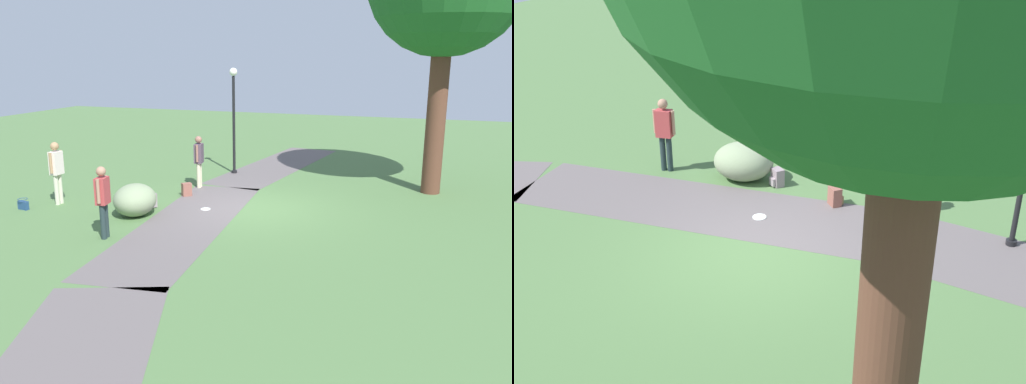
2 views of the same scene
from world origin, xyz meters
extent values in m
plane|color=#4B6E3E|center=(0.00, 0.00, 0.00)|extent=(48.00, 48.00, 0.00)
cube|color=#5E5656|center=(-6.03, -1.15, 0.00)|extent=(8.20, 3.10, 0.01)
cube|color=#5E5656|center=(1.92, -1.19, 0.00)|extent=(8.19, 3.01, 0.01)
cylinder|color=brown|center=(-3.49, 4.61, 2.39)|extent=(0.57, 0.57, 4.79)
cylinder|color=black|center=(-4.14, -2.23, 0.05)|extent=(0.20, 0.20, 0.10)
cylinder|color=black|center=(-4.14, -2.23, 1.73)|extent=(0.10, 0.10, 3.46)
sphere|color=white|center=(-4.14, -2.23, 3.60)|extent=(0.28, 0.28, 0.28)
ellipsoid|color=gray|center=(1.68, -2.79, 0.43)|extent=(1.57, 1.40, 0.86)
cylinder|color=beige|center=(1.49, -5.48, 0.44)|extent=(0.13, 0.13, 0.88)
cylinder|color=beige|center=(1.33, -5.48, 0.44)|extent=(0.13, 0.13, 0.88)
cube|color=silver|center=(1.41, -5.48, 1.21)|extent=(0.36, 0.24, 0.66)
cylinder|color=#A67F58|center=(1.63, -5.48, 1.25)|extent=(0.08, 0.08, 0.59)
cylinder|color=#A67F58|center=(1.19, -5.48, 1.25)|extent=(0.08, 0.08, 0.59)
sphere|color=#A67F58|center=(1.41, -5.48, 1.69)|extent=(0.24, 0.24, 0.24)
cylinder|color=#213031|center=(3.60, -2.48, 0.42)|extent=(0.13, 0.13, 0.84)
cylinder|color=#213031|center=(3.44, -2.51, 0.42)|extent=(0.13, 0.13, 0.84)
cube|color=#AB3A3C|center=(3.52, -2.49, 1.15)|extent=(0.40, 0.30, 0.63)
cylinder|color=#A5775F|center=(3.74, -2.45, 1.19)|extent=(0.08, 0.08, 0.56)
cylinder|color=#A5775F|center=(3.31, -2.53, 1.19)|extent=(0.08, 0.08, 0.56)
sphere|color=#A5775F|center=(3.52, -2.49, 1.61)|extent=(0.23, 0.23, 0.23)
cylinder|color=beige|center=(-1.67, -2.49, 0.41)|extent=(0.13, 0.13, 0.81)
cylinder|color=beige|center=(-1.83, -2.52, 0.41)|extent=(0.13, 0.13, 0.81)
cube|color=#4F3E4E|center=(-1.75, -2.50, 1.12)|extent=(0.40, 0.30, 0.61)
cylinder|color=#8E5F50|center=(-1.54, -2.47, 1.15)|extent=(0.08, 0.08, 0.54)
cylinder|color=#8E5F50|center=(-1.97, -2.54, 1.15)|extent=(0.08, 0.08, 0.54)
sphere|color=#8E5F50|center=(-1.75, -2.50, 1.57)|extent=(0.22, 0.22, 0.22)
cube|color=navy|center=(2.22, -6.05, 0.12)|extent=(0.16, 0.33, 0.24)
torus|color=navy|center=(2.22, -6.05, 0.30)|extent=(0.31, 0.31, 0.02)
cube|color=gray|center=(0.85, -2.79, 0.20)|extent=(0.34, 0.33, 0.40)
cube|color=gray|center=(0.92, -2.69, 0.12)|extent=(0.19, 0.17, 0.18)
cube|color=brown|center=(-0.62, -2.41, 0.20)|extent=(0.34, 0.34, 0.40)
cube|color=brown|center=(-0.71, -2.50, 0.12)|extent=(0.18, 0.18, 0.18)
cylinder|color=white|center=(0.55, -1.25, 0.01)|extent=(0.28, 0.28, 0.02)
camera|label=1|loc=(13.82, 4.85, 4.23)|focal=38.06mm
camera|label=2|loc=(-4.42, 9.06, 6.04)|focal=45.42mm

